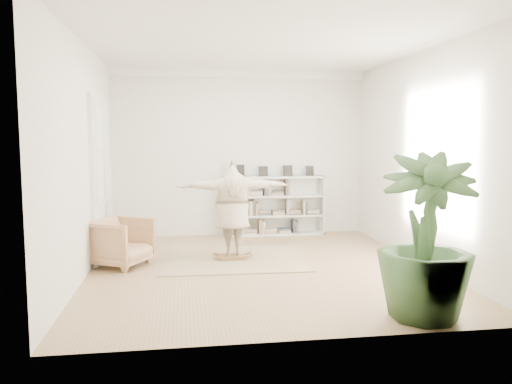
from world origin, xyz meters
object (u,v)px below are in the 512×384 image
(bookshelf, at_px, (274,206))
(rocker_board, at_px, (233,256))
(person, at_px, (232,208))
(armchair, at_px, (120,242))
(houseplant, at_px, (426,236))

(bookshelf, distance_m, rocker_board, 2.53)
(bookshelf, height_order, person, person)
(armchair, height_order, rocker_board, armchair)
(bookshelf, height_order, houseplant, houseplant)
(person, bearing_deg, bookshelf, -116.10)
(armchair, bearing_deg, rocker_board, -56.10)
(rocker_board, height_order, houseplant, houseplant)
(bookshelf, xyz_separation_m, rocker_board, (-1.15, -2.18, -0.57))
(person, bearing_deg, rocker_board, -24.82)
(bookshelf, xyz_separation_m, houseplant, (0.79, -5.37, 0.35))
(bookshelf, bearing_deg, armchair, -142.53)
(rocker_board, bearing_deg, bookshelf, 63.90)
(person, bearing_deg, houseplant, 123.14)
(bookshelf, relative_size, rocker_board, 4.61)
(rocker_board, bearing_deg, person, -24.82)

